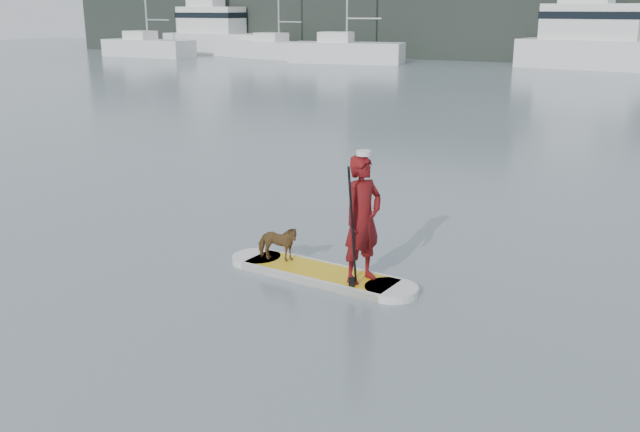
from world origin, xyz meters
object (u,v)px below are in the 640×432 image
at_px(sailboat_a, 148,47).
at_px(motor_yacht_b, 217,33).
at_px(motor_yacht_a, 601,39).
at_px(sailboat_c, 346,51).
at_px(sailboat_b, 279,48).
at_px(dog, 278,243).
at_px(paddleboard, 320,274).
at_px(paddler, 363,219).

distance_m(sailboat_a, motor_yacht_b, 6.39).
bearing_deg(sailboat_a, motor_yacht_a, 9.75).
bearing_deg(sailboat_c, sailboat_b, 155.66).
height_order(dog, sailboat_a, sailboat_a).
relative_size(sailboat_a, sailboat_c, 0.99).
relative_size(paddleboard, motor_yacht_b, 0.32).
height_order(paddleboard, motor_yacht_b, motor_yacht_b).
xyz_separation_m(sailboat_b, motor_yacht_a, (24.61, 0.73, 1.12)).
height_order(paddler, motor_yacht_b, motor_yacht_b).
bearing_deg(sailboat_c, motor_yacht_a, -0.09).
relative_size(sailboat_b, motor_yacht_a, 1.02).
bearing_deg(motor_yacht_b, sailboat_c, -14.49).
bearing_deg(sailboat_b, motor_yacht_a, 13.19).
bearing_deg(dog, paddleboard, -108.35).
xyz_separation_m(paddleboard, motor_yacht_b, (-32.11, 45.34, 1.85)).
bearing_deg(sailboat_b, paddler, -48.08).
height_order(paddleboard, motor_yacht_a, motor_yacht_a).
xyz_separation_m(sailboat_b, motor_yacht_b, (-7.59, 2.40, 1.04)).
relative_size(motor_yacht_a, motor_yacht_b, 1.18).
bearing_deg(sailboat_b, sailboat_c, -4.23).
xyz_separation_m(paddleboard, sailboat_a, (-35.70, 40.16, 0.79)).
xyz_separation_m(paddleboard, paddler, (0.74, -0.09, 1.01)).
height_order(sailboat_a, sailboat_c, sailboat_c).
xyz_separation_m(dog, sailboat_b, (-23.72, 42.84, 0.45)).
height_order(paddleboard, paddler, paddler).
relative_size(paddleboard, sailboat_b, 0.26).
bearing_deg(paddler, paddleboard, 105.59).
bearing_deg(paddler, motor_yacht_a, 23.68).
bearing_deg(sailboat_b, motor_yacht_b, 173.93).
bearing_deg(paddler, dog, 105.59).
bearing_deg(motor_yacht_a, paddler, -79.38).
distance_m(paddler, dog, 1.69).
height_order(paddler, sailboat_a, sailboat_a).
xyz_separation_m(sailboat_a, motor_yacht_b, (3.58, 5.18, 1.06)).
relative_size(dog, sailboat_c, 0.06).
relative_size(paddleboard, paddler, 1.73).
height_order(sailboat_a, motor_yacht_a, sailboat_a).
bearing_deg(dog, motor_yacht_b, 23.56).
height_order(paddler, sailboat_b, sailboat_b).
height_order(sailboat_b, motor_yacht_a, sailboat_b).
height_order(paddleboard, sailboat_c, sailboat_c).
bearing_deg(dog, paddler, -108.35).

